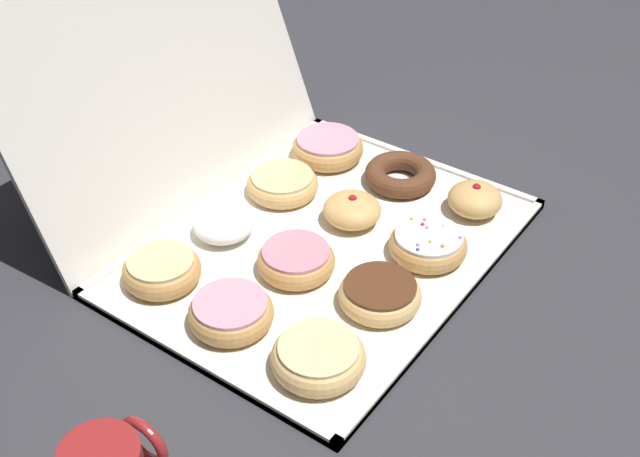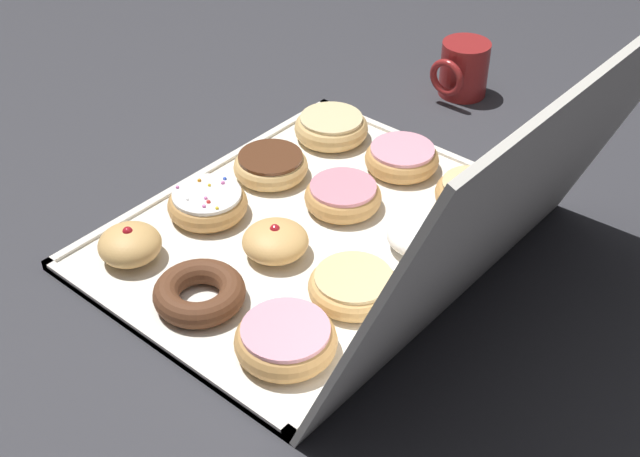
{
  "view_description": "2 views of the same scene",
  "coord_description": "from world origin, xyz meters",
  "px_view_note": "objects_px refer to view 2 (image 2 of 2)",
  "views": [
    {
      "loc": [
        -0.77,
        -0.54,
        0.76
      ],
      "look_at": [
        -0.03,
        -0.01,
        0.06
      ],
      "focal_mm": 45.67,
      "sensor_mm": 36.0,
      "label": 1
    },
    {
      "loc": [
        0.71,
        0.63,
        0.74
      ],
      "look_at": [
        0.01,
        0.03,
        0.03
      ],
      "focal_mm": 48.22,
      "sensor_mm": 36.0,
      "label": 2
    }
  ],
  "objects_px": {
    "jelly_filled_donut_3": "(130,244)",
    "donut_box": "(311,232)",
    "chocolate_cake_ring_donut_7": "(199,293)",
    "powdered_filled_donut_9": "(421,235)",
    "sprinkle_donut_2": "(208,203)",
    "chocolate_frosted_donut_1": "(271,165)",
    "pink_frosted_donut_5": "(341,195)",
    "jelly_filled_donut_6": "(276,241)",
    "coffee_mug": "(463,68)",
    "pink_frosted_donut_4": "(402,158)",
    "glazed_ring_donut_0": "(331,127)",
    "glazed_ring_donut_10": "(354,286)",
    "pink_frosted_donut_11": "(286,340)",
    "glazed_ring_donut_8": "(473,193)"
  },
  "relations": [
    {
      "from": "donut_box",
      "to": "glazed_ring_donut_10",
      "type": "bearing_deg",
      "value": 62.2
    },
    {
      "from": "sprinkle_donut_2",
      "to": "coffee_mug",
      "type": "bearing_deg",
      "value": 173.0
    },
    {
      "from": "jelly_filled_donut_3",
      "to": "chocolate_cake_ring_donut_7",
      "type": "xyz_separation_m",
      "value": [
        0.0,
        0.13,
        -0.01
      ]
    },
    {
      "from": "chocolate_cake_ring_donut_7",
      "to": "powdered_filled_donut_9",
      "type": "bearing_deg",
      "value": 151.97
    },
    {
      "from": "powdered_filled_donut_9",
      "to": "coffee_mug",
      "type": "bearing_deg",
      "value": -153.74
    },
    {
      "from": "jelly_filled_donut_3",
      "to": "donut_box",
      "type": "bearing_deg",
      "value": 145.35
    },
    {
      "from": "pink_frosted_donut_11",
      "to": "glazed_ring_donut_10",
      "type": "bearing_deg",
      "value": -179.47
    },
    {
      "from": "glazed_ring_donut_0",
      "to": "coffee_mug",
      "type": "distance_m",
      "value": 0.29
    },
    {
      "from": "chocolate_frosted_donut_1",
      "to": "pink_frosted_donut_4",
      "type": "distance_m",
      "value": 0.2
    },
    {
      "from": "coffee_mug",
      "to": "jelly_filled_donut_6",
      "type": "bearing_deg",
      "value": 6.97
    },
    {
      "from": "chocolate_cake_ring_donut_7",
      "to": "glazed_ring_donut_10",
      "type": "xyz_separation_m",
      "value": [
        -0.13,
        0.14,
        0.0
      ]
    },
    {
      "from": "glazed_ring_donut_0",
      "to": "chocolate_frosted_donut_1",
      "type": "distance_m",
      "value": 0.14
    },
    {
      "from": "glazed_ring_donut_0",
      "to": "pink_frosted_donut_5",
      "type": "height_order",
      "value": "glazed_ring_donut_0"
    },
    {
      "from": "coffee_mug",
      "to": "pink_frosted_donut_5",
      "type": "bearing_deg",
      "value": 8.73
    },
    {
      "from": "jelly_filled_donut_6",
      "to": "glazed_ring_donut_8",
      "type": "bearing_deg",
      "value": 152.82
    },
    {
      "from": "chocolate_frosted_donut_1",
      "to": "pink_frosted_donut_11",
      "type": "bearing_deg",
      "value": 45.91
    },
    {
      "from": "powdered_filled_donut_9",
      "to": "chocolate_frosted_donut_1",
      "type": "bearing_deg",
      "value": -88.94
    },
    {
      "from": "pink_frosted_donut_5",
      "to": "jelly_filled_donut_6",
      "type": "relative_size",
      "value": 1.25
    },
    {
      "from": "pink_frosted_donut_5",
      "to": "coffee_mug",
      "type": "distance_m",
      "value": 0.42
    },
    {
      "from": "pink_frosted_donut_5",
      "to": "chocolate_frosted_donut_1",
      "type": "bearing_deg",
      "value": -86.18
    },
    {
      "from": "pink_frosted_donut_4",
      "to": "glazed_ring_donut_8",
      "type": "bearing_deg",
      "value": 86.12
    },
    {
      "from": "pink_frosted_donut_11",
      "to": "powdered_filled_donut_9",
      "type": "bearing_deg",
      "value": 179.04
    },
    {
      "from": "chocolate_frosted_donut_1",
      "to": "chocolate_cake_ring_donut_7",
      "type": "distance_m",
      "value": 0.3
    },
    {
      "from": "donut_box",
      "to": "coffee_mug",
      "type": "relative_size",
      "value": 5.54
    },
    {
      "from": "chocolate_frosted_donut_1",
      "to": "glazed_ring_donut_10",
      "type": "bearing_deg",
      "value": 63.64
    },
    {
      "from": "chocolate_frosted_donut_1",
      "to": "powdered_filled_donut_9",
      "type": "xyz_separation_m",
      "value": [
        -0.01,
        0.27,
        0.0
      ]
    },
    {
      "from": "jelly_filled_donut_3",
      "to": "pink_frosted_donut_4",
      "type": "height_order",
      "value": "jelly_filled_donut_3"
    },
    {
      "from": "glazed_ring_donut_10",
      "to": "coffee_mug",
      "type": "xyz_separation_m",
      "value": [
        -0.55,
        -0.2,
        0.02
      ]
    },
    {
      "from": "chocolate_frosted_donut_1",
      "to": "sprinkle_donut_2",
      "type": "bearing_deg",
      "value": -0.08
    },
    {
      "from": "pink_frosted_donut_5",
      "to": "coffee_mug",
      "type": "bearing_deg",
      "value": -171.27
    },
    {
      "from": "glazed_ring_donut_8",
      "to": "glazed_ring_donut_10",
      "type": "bearing_deg",
      "value": -1.31
    },
    {
      "from": "pink_frosted_donut_4",
      "to": "pink_frosted_donut_5",
      "type": "distance_m",
      "value": 0.14
    },
    {
      "from": "powdered_filled_donut_9",
      "to": "sprinkle_donut_2",
      "type": "bearing_deg",
      "value": -63.59
    },
    {
      "from": "coffee_mug",
      "to": "pink_frosted_donut_11",
      "type": "bearing_deg",
      "value": 16.43
    },
    {
      "from": "sprinkle_donut_2",
      "to": "jelly_filled_donut_3",
      "type": "distance_m",
      "value": 0.13
    },
    {
      "from": "glazed_ring_donut_0",
      "to": "sprinkle_donut_2",
      "type": "distance_m",
      "value": 0.27
    },
    {
      "from": "donut_box",
      "to": "chocolate_cake_ring_donut_7",
      "type": "relative_size",
      "value": 4.97
    },
    {
      "from": "sprinkle_donut_2",
      "to": "pink_frosted_donut_11",
      "type": "xyz_separation_m",
      "value": [
        0.13,
        0.27,
        0.0
      ]
    },
    {
      "from": "donut_box",
      "to": "chocolate_frosted_donut_1",
      "type": "distance_m",
      "value": 0.15
    },
    {
      "from": "donut_box",
      "to": "sprinkle_donut_2",
      "type": "relative_size",
      "value": 5.07
    },
    {
      "from": "glazed_ring_donut_0",
      "to": "coffee_mug",
      "type": "bearing_deg",
      "value": 166.23
    },
    {
      "from": "glazed_ring_donut_8",
      "to": "glazed_ring_donut_10",
      "type": "distance_m",
      "value": 0.27
    },
    {
      "from": "donut_box",
      "to": "pink_frosted_donut_5",
      "type": "distance_m",
      "value": 0.07
    },
    {
      "from": "chocolate_cake_ring_donut_7",
      "to": "pink_frosted_donut_4",
      "type": "bearing_deg",
      "value": 178.42
    },
    {
      "from": "sprinkle_donut_2",
      "to": "jelly_filled_donut_6",
      "type": "height_order",
      "value": "jelly_filled_donut_6"
    },
    {
      "from": "chocolate_cake_ring_donut_7",
      "to": "jelly_filled_donut_6",
      "type": "bearing_deg",
      "value": 176.91
    },
    {
      "from": "chocolate_frosted_donut_1",
      "to": "pink_frosted_donut_5",
      "type": "height_order",
      "value": "pink_frosted_donut_5"
    },
    {
      "from": "sprinkle_donut_2",
      "to": "jelly_filled_donut_3",
      "type": "height_order",
      "value": "jelly_filled_donut_3"
    },
    {
      "from": "donut_box",
      "to": "glazed_ring_donut_8",
      "type": "height_order",
      "value": "glazed_ring_donut_8"
    },
    {
      "from": "coffee_mug",
      "to": "glazed_ring_donut_8",
      "type": "bearing_deg",
      "value": 35.73
    }
  ]
}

